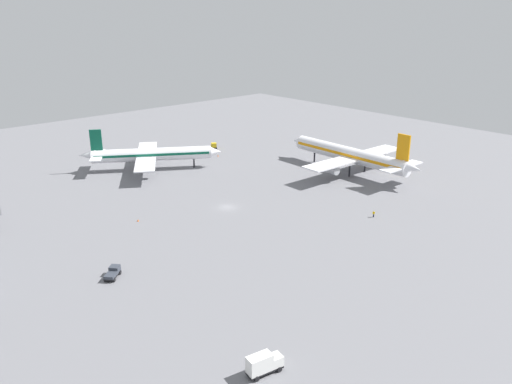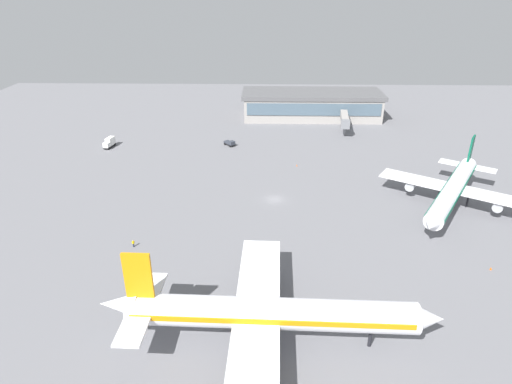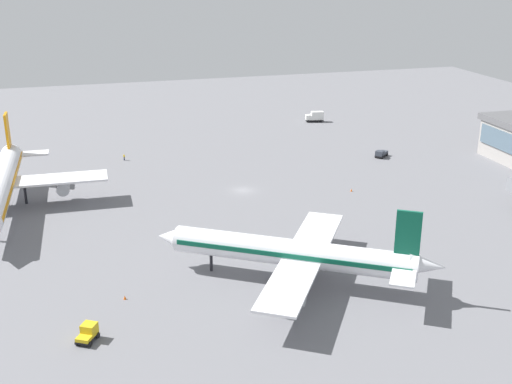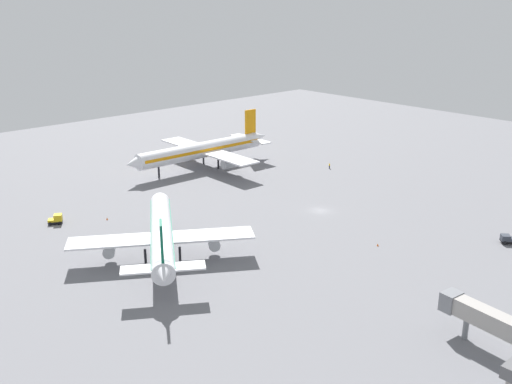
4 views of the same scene
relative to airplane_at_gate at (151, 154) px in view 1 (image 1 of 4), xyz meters
The scene contains 9 objects.
ground 44.94m from the airplane_at_gate, ahead, with size 288.00×288.00×0.00m, color slate.
airplane_at_gate is the anchor object (origin of this frame).
airplane_taxiing 66.04m from the airplane_at_gate, 45.29° to the left, with size 52.77×42.23×16.07m.
baggage_tug 33.67m from the airplane_at_gate, 103.94° to the left, with size 3.74×3.45×2.30m.
catering_truck 109.65m from the airplane_at_gate, 22.78° to the right, with size 3.00×5.85×3.30m.
pushback_tractor 74.68m from the airplane_at_gate, 37.07° to the right, with size 4.32×4.57×1.90m.
ground_crew_worker 78.04m from the airplane_at_gate, 14.94° to the left, with size 0.53×0.51×1.67m.
safety_cone_near_gate 27.18m from the airplane_at_gate, 85.83° to the left, with size 0.44×0.44×0.60m, color #EA590C.
safety_cone_mid_apron 45.92m from the airplane_at_gate, 35.52° to the right, with size 0.44×0.44×0.60m, color #EA590C.
Camera 1 is at (102.66, -82.06, 50.42)m, focal length 36.43 mm.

